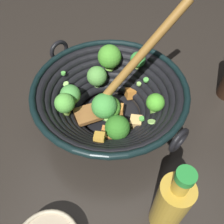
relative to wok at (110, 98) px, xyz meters
name	(u,v)px	position (x,y,z in m)	size (l,w,h in m)	color
ground_plane	(110,118)	(0.00, 0.00, -0.07)	(4.00, 4.00, 0.00)	#28231E
wok	(110,98)	(0.00, 0.00, 0.00)	(0.35, 0.35, 0.28)	black
cooking_oil_bottle	(171,204)	(-0.22, -0.15, 0.01)	(0.06, 0.06, 0.19)	gold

